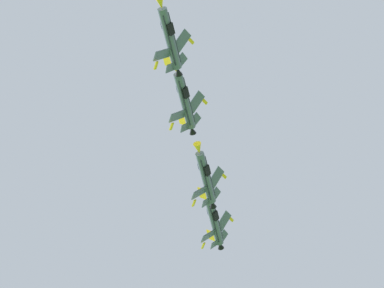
{
  "coord_description": "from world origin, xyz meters",
  "views": [
    {
      "loc": [
        -4.81,
        -0.41,
        1.9
      ],
      "look_at": [
        -2.91,
        84.63,
        124.13
      ],
      "focal_mm": 72.15,
      "sensor_mm": 36.0,
      "label": 1
    }
  ],
  "objects_px": {
    "fighter_jet_left_wing": "(184,100)",
    "fighter_jet_lead": "(169,37)",
    "fighter_jet_right_wing": "(205,177)",
    "fighter_jet_left_outer": "(214,221)"
  },
  "relations": [
    {
      "from": "fighter_jet_lead",
      "to": "fighter_jet_left_outer",
      "type": "bearing_deg",
      "value": -89.26
    },
    {
      "from": "fighter_jet_lead",
      "to": "fighter_jet_left_wing",
      "type": "relative_size",
      "value": 1.0
    },
    {
      "from": "fighter_jet_right_wing",
      "to": "fighter_jet_left_outer",
      "type": "height_order",
      "value": "fighter_jet_left_outer"
    },
    {
      "from": "fighter_jet_lead",
      "to": "fighter_jet_left_outer",
      "type": "distance_m",
      "value": 44.13
    },
    {
      "from": "fighter_jet_right_wing",
      "to": "fighter_jet_left_outer",
      "type": "xyz_separation_m",
      "value": [
        2.34,
        14.74,
        4.01
      ]
    },
    {
      "from": "fighter_jet_left_wing",
      "to": "fighter_jet_lead",
      "type": "bearing_deg",
      "value": 91.35
    },
    {
      "from": "fighter_jet_lead",
      "to": "fighter_jet_right_wing",
      "type": "height_order",
      "value": "fighter_jet_lead"
    },
    {
      "from": "fighter_jet_lead",
      "to": "fighter_jet_right_wing",
      "type": "xyz_separation_m",
      "value": [
        7.3,
        28.32,
        -3.5
      ]
    },
    {
      "from": "fighter_jet_lead",
      "to": "fighter_jet_right_wing",
      "type": "distance_m",
      "value": 29.46
    },
    {
      "from": "fighter_jet_lead",
      "to": "fighter_jet_left_wing",
      "type": "xyz_separation_m",
      "value": [
        2.88,
        13.54,
        0.94
      ]
    }
  ]
}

